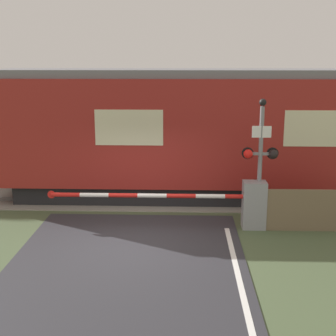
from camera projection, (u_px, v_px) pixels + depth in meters
ground_plane at (133, 243)px, 11.28m from camera, size 80.00×80.00×0.00m
track_bed at (146, 195)px, 15.06m from camera, size 36.00×3.20×0.13m
train at (306, 134)px, 14.42m from camera, size 19.34×2.72×4.01m
crossing_barrier at (237, 203)px, 12.13m from camera, size 5.70×0.44×1.25m
signal_post at (260, 156)px, 11.91m from camera, size 0.93×0.26×3.36m
roadside_fence at (304, 210)px, 11.93m from camera, size 2.43×0.06×1.10m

